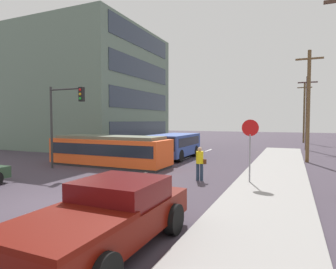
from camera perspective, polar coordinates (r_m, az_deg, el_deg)
ground_plane at (r=19.42m, az=0.06°, el=-6.01°), size 120.00×120.00×0.00m
sidewalk_curb_right at (r=13.94m, az=19.82°, el=-9.40°), size 3.20×36.00×0.14m
lane_stripe_0 at (r=9.92m, az=-29.80°, el=-15.00°), size 0.16×2.40×0.01m
lane_stripe_1 at (r=12.62m, az=-14.82°, el=-10.90°), size 0.16×2.40×0.01m
lane_stripe_2 at (r=15.88m, az=-5.75°, el=-7.99°), size 0.16×2.40×0.01m
lane_stripe_3 at (r=23.20m, az=4.10°, el=-4.56°), size 0.16×2.40×0.01m
lane_stripe_4 at (r=28.89m, az=8.06°, el=-3.12°), size 0.16×2.40×0.01m
corner_building at (r=34.95m, az=-16.16°, el=8.32°), size 15.09×14.10×12.80m
streetcar_tram at (r=19.29m, az=-11.51°, el=-3.07°), size 8.16×2.68×1.98m
city_bus at (r=22.48m, az=1.28°, el=-2.02°), size 2.59×5.58×1.89m
pedestrian_crossing at (r=14.33m, az=6.35°, el=-5.37°), size 0.50×0.36×1.67m
pickup_truck_parked at (r=6.93m, az=-11.75°, el=-15.57°), size 2.31×5.02×1.55m
parked_sedan_mid at (r=23.47m, az=-9.06°, el=-2.98°), size 1.99×4.50×1.19m
parked_sedan_far at (r=29.19m, az=-2.49°, el=-1.81°), size 1.96×4.59×1.19m
parked_sedan_furthest at (r=34.56m, az=1.77°, el=-1.09°), size 2.10×4.38×1.19m
stop_sign at (r=13.68m, az=16.00°, el=-0.58°), size 0.76×0.07×2.88m
traffic_light_mast at (r=18.55m, az=-20.04°, el=4.35°), size 2.60×0.33×5.06m
utility_pole_mid at (r=22.62m, az=26.12°, el=5.45°), size 1.80×0.24×7.90m
utility_pole_far at (r=31.96m, az=25.89°, el=4.12°), size 1.80×0.24×7.37m
utility_pole_distant at (r=42.34m, az=25.44°, el=4.13°), size 1.80×0.24×7.94m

